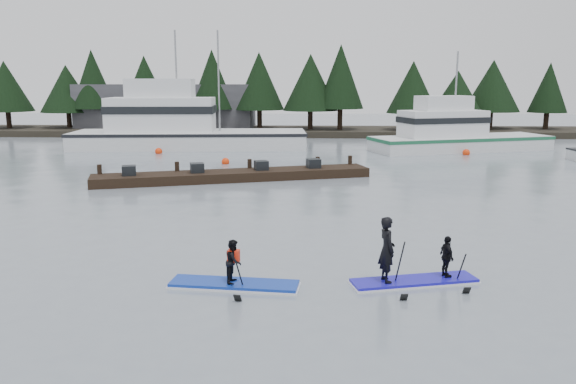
{
  "coord_description": "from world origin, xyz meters",
  "views": [
    {
      "loc": [
        0.73,
        -15.06,
        5.24
      ],
      "look_at": [
        0.0,
        6.0,
        1.1
      ],
      "focal_mm": 35.0,
      "sensor_mm": 36.0,
      "label": 1
    }
  ],
  "objects_px": {
    "fishing_boat_large": "(183,138)",
    "fishing_boat_medium": "(456,143)",
    "paddleboard_solo": "(234,273)",
    "paddleboard_duo": "(408,261)",
    "floating_dock": "(234,175)"
  },
  "relations": [
    {
      "from": "floating_dock",
      "to": "paddleboard_duo",
      "type": "distance_m",
      "value": 17.1
    },
    {
      "from": "fishing_boat_large",
      "to": "floating_dock",
      "type": "relative_size",
      "value": 1.26
    },
    {
      "from": "fishing_boat_large",
      "to": "floating_dock",
      "type": "distance_m",
      "value": 16.18
    },
    {
      "from": "floating_dock",
      "to": "paddleboard_duo",
      "type": "relative_size",
      "value": 4.34
    },
    {
      "from": "paddleboard_solo",
      "to": "floating_dock",
      "type": "bearing_deg",
      "value": 103.27
    },
    {
      "from": "fishing_boat_large",
      "to": "paddleboard_solo",
      "type": "height_order",
      "value": "fishing_boat_large"
    },
    {
      "from": "fishing_boat_large",
      "to": "fishing_boat_medium",
      "type": "bearing_deg",
      "value": -6.78
    },
    {
      "from": "fishing_boat_medium",
      "to": "floating_dock",
      "type": "bearing_deg",
      "value": -155.99
    },
    {
      "from": "paddleboard_solo",
      "to": "paddleboard_duo",
      "type": "xyz_separation_m",
      "value": [
        4.56,
        0.36,
        0.26
      ]
    },
    {
      "from": "fishing_boat_large",
      "to": "fishing_boat_medium",
      "type": "relative_size",
      "value": 1.29
    },
    {
      "from": "paddleboard_solo",
      "to": "paddleboard_duo",
      "type": "bearing_deg",
      "value": 10.47
    },
    {
      "from": "fishing_boat_large",
      "to": "fishing_boat_medium",
      "type": "xyz_separation_m",
      "value": [
        21.61,
        -1.0,
        -0.2
      ]
    },
    {
      "from": "fishing_boat_large",
      "to": "paddleboard_duo",
      "type": "bearing_deg",
      "value": -71.64
    },
    {
      "from": "paddleboard_solo",
      "to": "fishing_boat_medium",
      "type": "bearing_deg",
      "value": 71.89
    },
    {
      "from": "fishing_boat_large",
      "to": "paddleboard_solo",
      "type": "bearing_deg",
      "value": -79.42
    }
  ]
}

